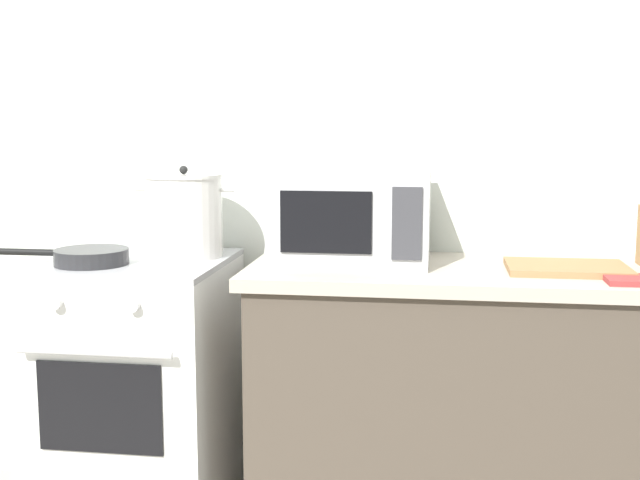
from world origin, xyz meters
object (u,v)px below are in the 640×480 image
object	(u,v)px
stock_pot	(185,215)
cutting_board	(567,268)
stove	(137,394)
frying_pan	(89,257)
microwave	(352,216)
oven_mitt	(638,280)

from	to	relation	value
stock_pot	cutting_board	size ratio (longest dim) A/B	0.95
stove	stock_pot	bearing A→B (deg)	32.29
cutting_board	frying_pan	bearing A→B (deg)	-176.15
frying_pan	microwave	world-z (taller)	microwave
frying_pan	cutting_board	world-z (taller)	frying_pan
cutting_board	oven_mitt	bearing A→B (deg)	-43.19
stove	frying_pan	xyz separation A→B (m)	(-0.11, -0.10, 0.48)
stock_pot	cutting_board	xyz separation A→B (m)	(1.24, -0.09, -0.13)
oven_mitt	stock_pot	bearing A→B (deg)	169.78
stove	oven_mitt	distance (m)	1.63
stove	cutting_board	size ratio (longest dim) A/B	2.56
cutting_board	stove	bearing A→B (deg)	-179.95
stock_pot	microwave	distance (m)	0.57
frying_pan	microwave	xyz separation A→B (m)	(0.82, 0.18, 0.12)
stove	oven_mitt	world-z (taller)	oven_mitt
stock_pot	cutting_board	bearing A→B (deg)	-4.34
frying_pan	stock_pot	bearing A→B (deg)	37.19
stock_pot	microwave	xyz separation A→B (m)	(0.57, -0.02, 0.01)
stock_pot	oven_mitt	size ratio (longest dim) A/B	1.90
stove	cutting_board	xyz separation A→B (m)	(1.39, 0.00, 0.47)
microwave	oven_mitt	size ratio (longest dim) A/B	2.78
stove	stock_pot	world-z (taller)	stock_pot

